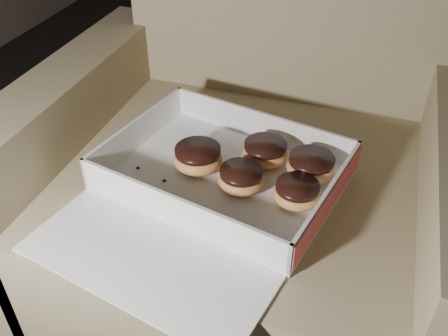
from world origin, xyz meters
name	(u,v)px	position (x,y,z in m)	size (l,w,h in m)	color
armchair	(250,193)	(-0.54, 0.48, 0.28)	(0.85, 0.72, 0.89)	#998462
bakery_box	(213,188)	(-0.57, 0.33, 0.41)	(0.48, 0.53, 0.07)	white
donut_a	(198,158)	(-0.61, 0.38, 0.43)	(0.09, 0.09, 0.04)	#E0A74E
donut_b	(297,193)	(-0.42, 0.34, 0.43)	(0.08, 0.08, 0.04)	#E0A74E
donut_c	(265,152)	(-0.50, 0.43, 0.43)	(0.08, 0.08, 0.04)	#E0A74E
donut_d	(241,178)	(-0.52, 0.35, 0.43)	(0.08, 0.08, 0.04)	#E0A74E
donut_e	(311,166)	(-0.42, 0.42, 0.43)	(0.09, 0.09, 0.04)	#E0A74E
crumb_a	(164,193)	(-0.64, 0.29, 0.41)	(0.01, 0.01, 0.00)	black
crumb_b	(164,181)	(-0.66, 0.32, 0.41)	(0.01, 0.01, 0.00)	black
crumb_c	(138,168)	(-0.72, 0.34, 0.41)	(0.01, 0.01, 0.00)	black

